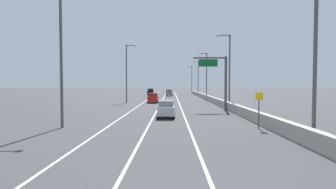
{
  "coord_description": "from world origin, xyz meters",
  "views": [
    {
      "loc": [
        0.02,
        -6.56,
        3.74
      ],
      "look_at": [
        -0.72,
        52.54,
        1.38
      ],
      "focal_mm": 29.19,
      "sensor_mm": 36.0,
      "label": 1
    }
  ],
  "objects": [
    {
      "name": "lamp_post_right_third",
      "position": [
        8.37,
        60.22,
        6.41
      ],
      "size": [
        2.14,
        0.44,
        11.29
      ],
      "color": "#4C4C51",
      "rests_on": "ground_plane"
    },
    {
      "name": "jersey_barrier_right",
      "position": [
        8.16,
        40.0,
        0.55
      ],
      "size": [
        0.6,
        120.0,
        1.1
      ],
      "primitive_type": "cube",
      "color": "#9E998E",
      "rests_on": "ground_plane"
    },
    {
      "name": "car_black_3",
      "position": [
        -6.66,
        80.91,
        1.07
      ],
      "size": [
        1.98,
        4.4,
        2.14
      ],
      "color": "black",
      "rests_on": "ground_plane"
    },
    {
      "name": "car_gray_1",
      "position": [
        -0.64,
        75.96,
        1.0
      ],
      "size": [
        2.0,
        4.84,
        2.0
      ],
      "color": "slate",
      "rests_on": "ground_plane"
    },
    {
      "name": "car_red_0",
      "position": [
        -3.54,
        46.65,
        0.94
      ],
      "size": [
        2.01,
        4.53,
        1.89
      ],
      "color": "red",
      "rests_on": "ground_plane"
    },
    {
      "name": "lane_stripe_left",
      "position": [
        -5.5,
        55.0,
        0.0
      ],
      "size": [
        0.16,
        130.0,
        0.0
      ],
      "primitive_type": "cube",
      "color": "silver",
      "rests_on": "ground_plane"
    },
    {
      "name": "lamp_post_left_mid",
      "position": [
        -8.47,
        46.28,
        6.41
      ],
      "size": [
        2.14,
        0.44,
        11.29
      ],
      "color": "#4C4C51",
      "rests_on": "ground_plane"
    },
    {
      "name": "lamp_post_right_second",
      "position": [
        8.67,
        35.29,
        6.41
      ],
      "size": [
        2.14,
        0.44,
        11.29
      ],
      "color": "#4C4C51",
      "rests_on": "ground_plane"
    },
    {
      "name": "lane_stripe_right",
      "position": [
        1.5,
        55.0,
        0.0
      ],
      "size": [
        0.16,
        130.0,
        0.0
      ],
      "primitive_type": "cube",
      "color": "silver",
      "rests_on": "ground_plane"
    },
    {
      "name": "lamp_post_right_fourth",
      "position": [
        8.74,
        85.16,
        6.41
      ],
      "size": [
        2.14,
        0.44,
        11.29
      ],
      "color": "#4C4C51",
      "rests_on": "ground_plane"
    },
    {
      "name": "lane_stripe_center",
      "position": [
        -2.0,
        55.0,
        0.0
      ],
      "size": [
        0.16,
        130.0,
        0.0
      ],
      "primitive_type": "cube",
      "color": "silver",
      "rests_on": "ground_plane"
    },
    {
      "name": "ground_plane",
      "position": [
        0.0,
        64.0,
        0.0
      ],
      "size": [
        320.0,
        320.0,
        0.0
      ],
      "primitive_type": "plane",
      "color": "#38383A"
    },
    {
      "name": "lamp_post_right_near",
      "position": [
        8.61,
        10.36,
        6.41
      ],
      "size": [
        2.14,
        0.44,
        11.29
      ],
      "color": "#4C4C51",
      "rests_on": "ground_plane"
    },
    {
      "name": "speed_advisory_sign",
      "position": [
        7.26,
        16.01,
        1.76
      ],
      "size": [
        0.6,
        0.11,
        3.0
      ],
      "color": "#4C4C51",
      "rests_on": "ground_plane"
    },
    {
      "name": "overhead_sign_gantry",
      "position": [
        6.82,
        31.37,
        4.73
      ],
      "size": [
        4.68,
        0.36,
        7.5
      ],
      "color": "#47474C",
      "rests_on": "ground_plane"
    },
    {
      "name": "car_silver_2",
      "position": [
        -0.62,
        23.64,
        0.94
      ],
      "size": [
        2.0,
        4.68,
        1.88
      ],
      "color": "#B7B7BC",
      "rests_on": "ground_plane"
    },
    {
      "name": "lamp_post_right_fifth",
      "position": [
        8.48,
        110.09,
        6.41
      ],
      "size": [
        2.14,
        0.44,
        11.29
      ],
      "color": "#4C4C51",
      "rests_on": "ground_plane"
    },
    {
      "name": "lamp_post_left_near",
      "position": [
        -9.03,
        16.36,
        6.41
      ],
      "size": [
        2.14,
        0.44,
        11.29
      ],
      "color": "#4C4C51",
      "rests_on": "ground_plane"
    }
  ]
}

